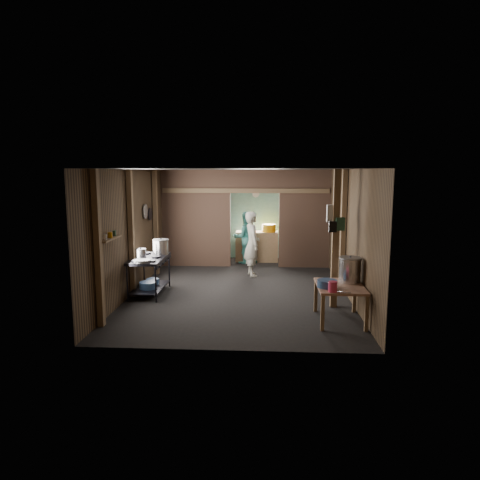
# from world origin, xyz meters

# --- Properties ---
(floor) EXTENTS (4.50, 7.00, 0.00)m
(floor) POSITION_xyz_m (0.00, 0.00, 0.00)
(floor) COLOR black
(floor) RESTS_ON ground
(ceiling) EXTENTS (4.50, 7.00, 0.00)m
(ceiling) POSITION_xyz_m (0.00, 0.00, 2.60)
(ceiling) COLOR black
(ceiling) RESTS_ON ground
(wall_back) EXTENTS (4.50, 0.00, 2.60)m
(wall_back) POSITION_xyz_m (0.00, 3.50, 1.30)
(wall_back) COLOR brown
(wall_back) RESTS_ON ground
(wall_front) EXTENTS (4.50, 0.00, 2.60)m
(wall_front) POSITION_xyz_m (0.00, -3.50, 1.30)
(wall_front) COLOR brown
(wall_front) RESTS_ON ground
(wall_left) EXTENTS (0.00, 7.00, 2.60)m
(wall_left) POSITION_xyz_m (-2.25, 0.00, 1.30)
(wall_left) COLOR brown
(wall_left) RESTS_ON ground
(wall_right) EXTENTS (0.00, 7.00, 2.60)m
(wall_right) POSITION_xyz_m (2.25, 0.00, 1.30)
(wall_right) COLOR brown
(wall_right) RESTS_ON ground
(partition_left) EXTENTS (1.85, 0.10, 2.60)m
(partition_left) POSITION_xyz_m (-1.32, 2.20, 1.30)
(partition_left) COLOR brown
(partition_left) RESTS_ON floor
(partition_right) EXTENTS (1.35, 0.10, 2.60)m
(partition_right) POSITION_xyz_m (1.57, 2.20, 1.30)
(partition_right) COLOR brown
(partition_right) RESTS_ON floor
(partition_header) EXTENTS (1.30, 0.10, 0.60)m
(partition_header) POSITION_xyz_m (0.25, 2.20, 2.30)
(partition_header) COLOR brown
(partition_header) RESTS_ON wall_back
(turquoise_panel) EXTENTS (4.40, 0.06, 2.50)m
(turquoise_panel) POSITION_xyz_m (0.00, 3.44, 1.25)
(turquoise_panel) COLOR #76AEAA
(turquoise_panel) RESTS_ON wall_back
(back_counter) EXTENTS (1.20, 0.50, 0.85)m
(back_counter) POSITION_xyz_m (0.30, 2.95, 0.42)
(back_counter) COLOR #836347
(back_counter) RESTS_ON floor
(wall_clock) EXTENTS (0.20, 0.03, 0.20)m
(wall_clock) POSITION_xyz_m (0.25, 3.40, 1.90)
(wall_clock) COLOR silver
(wall_clock) RESTS_ON wall_back
(post_left_a) EXTENTS (0.10, 0.12, 2.60)m
(post_left_a) POSITION_xyz_m (-2.18, -2.60, 1.30)
(post_left_a) COLOR #836347
(post_left_a) RESTS_ON floor
(post_left_b) EXTENTS (0.10, 0.12, 2.60)m
(post_left_b) POSITION_xyz_m (-2.18, -0.80, 1.30)
(post_left_b) COLOR #836347
(post_left_b) RESTS_ON floor
(post_left_c) EXTENTS (0.10, 0.12, 2.60)m
(post_left_c) POSITION_xyz_m (-2.18, 1.20, 1.30)
(post_left_c) COLOR #836347
(post_left_c) RESTS_ON floor
(post_right) EXTENTS (0.10, 0.12, 2.60)m
(post_right) POSITION_xyz_m (2.18, -0.20, 1.30)
(post_right) COLOR #836347
(post_right) RESTS_ON floor
(post_free) EXTENTS (0.12, 0.12, 2.60)m
(post_free) POSITION_xyz_m (1.85, -1.30, 1.30)
(post_free) COLOR #836347
(post_free) RESTS_ON floor
(cross_beam) EXTENTS (4.40, 0.12, 0.12)m
(cross_beam) POSITION_xyz_m (0.00, 2.15, 2.05)
(cross_beam) COLOR #836347
(cross_beam) RESTS_ON wall_left
(pan_lid_big) EXTENTS (0.03, 0.34, 0.34)m
(pan_lid_big) POSITION_xyz_m (-2.21, 0.40, 1.65)
(pan_lid_big) COLOR gray
(pan_lid_big) RESTS_ON wall_left
(pan_lid_small) EXTENTS (0.03, 0.30, 0.30)m
(pan_lid_small) POSITION_xyz_m (-2.21, 0.80, 1.55)
(pan_lid_small) COLOR black
(pan_lid_small) RESTS_ON wall_left
(wall_shelf) EXTENTS (0.14, 0.80, 0.03)m
(wall_shelf) POSITION_xyz_m (-2.15, -2.10, 1.40)
(wall_shelf) COLOR #836347
(wall_shelf) RESTS_ON wall_left
(jar_white) EXTENTS (0.07, 0.07, 0.10)m
(jar_white) POSITION_xyz_m (-2.15, -2.35, 1.47)
(jar_white) COLOR silver
(jar_white) RESTS_ON wall_shelf
(jar_yellow) EXTENTS (0.08, 0.08, 0.10)m
(jar_yellow) POSITION_xyz_m (-2.15, -2.10, 1.47)
(jar_yellow) COLOR #C17B08
(jar_yellow) RESTS_ON wall_shelf
(jar_green) EXTENTS (0.06, 0.06, 0.10)m
(jar_green) POSITION_xyz_m (-2.15, -1.88, 1.47)
(jar_green) COLOR #265039
(jar_green) RESTS_ON wall_shelf
(bag_white) EXTENTS (0.22, 0.15, 0.32)m
(bag_white) POSITION_xyz_m (1.80, -1.22, 1.78)
(bag_white) COLOR silver
(bag_white) RESTS_ON post_free
(bag_green) EXTENTS (0.16, 0.12, 0.24)m
(bag_green) POSITION_xyz_m (1.92, -1.36, 1.60)
(bag_green) COLOR #265039
(bag_green) RESTS_ON post_free
(bag_black) EXTENTS (0.14, 0.10, 0.20)m
(bag_black) POSITION_xyz_m (1.78, -1.38, 1.55)
(bag_black) COLOR black
(bag_black) RESTS_ON post_free
(gas_range) EXTENTS (0.68, 1.33, 0.78)m
(gas_range) POSITION_xyz_m (-1.88, -0.63, 0.39)
(gas_range) COLOR black
(gas_range) RESTS_ON floor
(prep_table) EXTENTS (0.78, 1.07, 0.63)m
(prep_table) POSITION_xyz_m (1.83, -2.11, 0.32)
(prep_table) COLOR tan
(prep_table) RESTS_ON floor
(stove_pot_large) EXTENTS (0.42, 0.42, 0.35)m
(stove_pot_large) POSITION_xyz_m (-1.71, -0.26, 0.94)
(stove_pot_large) COLOR silver
(stove_pot_large) RESTS_ON gas_range
(stove_pot_med) EXTENTS (0.28, 0.28, 0.20)m
(stove_pot_med) POSITION_xyz_m (-2.05, -0.63, 0.86)
(stove_pot_med) COLOR silver
(stove_pot_med) RESTS_ON gas_range
(frying_pan) EXTENTS (0.45, 0.61, 0.07)m
(frying_pan) POSITION_xyz_m (-1.88, -1.14, 0.81)
(frying_pan) COLOR gray
(frying_pan) RESTS_ON gas_range
(blue_tub_front) EXTENTS (0.35, 0.35, 0.14)m
(blue_tub_front) POSITION_xyz_m (-1.88, -0.78, 0.22)
(blue_tub_front) COLOR #315180
(blue_tub_front) RESTS_ON gas_range
(blue_tub_back) EXTENTS (0.28, 0.28, 0.11)m
(blue_tub_back) POSITION_xyz_m (-1.88, -0.39, 0.21)
(blue_tub_back) COLOR #315180
(blue_tub_back) RESTS_ON gas_range
(stock_pot) EXTENTS (0.42, 0.42, 0.47)m
(stock_pot) POSITION_xyz_m (2.03, -1.89, 0.85)
(stock_pot) COLOR silver
(stock_pot) RESTS_ON prep_table
(wash_basin) EXTENTS (0.44, 0.44, 0.12)m
(wash_basin) POSITION_xyz_m (1.59, -2.26, 0.70)
(wash_basin) COLOR #315180
(wash_basin) RESTS_ON prep_table
(pink_bucket) EXTENTS (0.19, 0.19, 0.17)m
(pink_bucket) POSITION_xyz_m (1.64, -2.55, 0.72)
(pink_bucket) COLOR #D3335B
(pink_bucket) RESTS_ON prep_table
(knife) EXTENTS (0.29, 0.14, 0.01)m
(knife) POSITION_xyz_m (1.77, -2.56, 0.64)
(knife) COLOR silver
(knife) RESTS_ON prep_table
(yellow_tub) EXTENTS (0.39, 0.39, 0.22)m
(yellow_tub) POSITION_xyz_m (0.64, 2.95, 0.96)
(yellow_tub) COLOR #C17B08
(yellow_tub) RESTS_ON back_counter
(red_cup) EXTENTS (0.11, 0.11, 0.13)m
(red_cup) POSITION_xyz_m (0.10, 2.95, 0.91)
(red_cup) COLOR #B80012
(red_cup) RESTS_ON back_counter
(cook) EXTENTS (0.53, 0.66, 1.59)m
(cook) POSITION_xyz_m (0.22, 1.14, 0.80)
(cook) COLOR beige
(cook) RESTS_ON floor
(worker_back) EXTENTS (0.83, 0.72, 1.45)m
(worker_back) POSITION_xyz_m (-0.01, 2.63, 0.73)
(worker_back) COLOR teal
(worker_back) RESTS_ON floor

